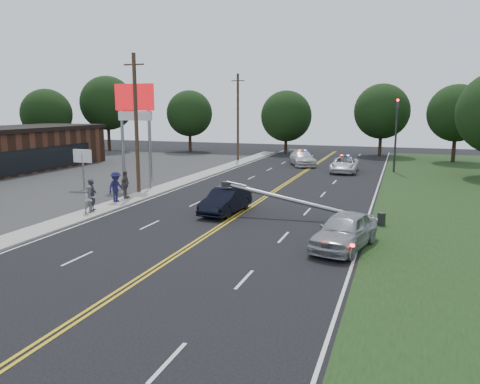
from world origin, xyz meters
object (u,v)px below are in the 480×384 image
at_px(utility_pole_far, 238,117).
at_px(crashed_sedan, 226,201).
at_px(emergency_a, 344,165).
at_px(bystander_a, 92,195).
at_px(fallen_streetlight, 309,204).
at_px(bystander_c, 116,187).
at_px(small_sign, 83,159).
at_px(bystander_b, 90,199).
at_px(utility_pole_mid, 136,124).
at_px(pylon_sign, 135,111).
at_px(waiting_sedan, 345,231).
at_px(emergency_b, 302,158).
at_px(traffic_signal, 396,129).
at_px(bystander_d, 125,184).

distance_m(utility_pole_far, crashed_sedan, 27.58).
xyz_separation_m(emergency_a, bystander_a, (-12.18, -22.95, 0.35)).
distance_m(fallen_streetlight, bystander_c, 12.84).
xyz_separation_m(utility_pole_far, emergency_a, (12.93, -5.51, -4.35)).
xyz_separation_m(small_sign, bystander_b, (5.77, -6.97, -1.40)).
relative_size(utility_pole_mid, bystander_c, 5.01).
bearing_deg(bystander_a, pylon_sign, -9.60).
relative_size(waiting_sedan, emergency_b, 0.87).
bearing_deg(bystander_c, utility_pole_far, 10.53).
xyz_separation_m(utility_pole_mid, waiting_sedan, (15.91, -8.80, -4.27)).
relative_size(crashed_sedan, bystander_a, 2.37).
bearing_deg(utility_pole_far, emergency_b, -12.11).
xyz_separation_m(pylon_sign, bystander_c, (1.85, -5.68, -4.88)).
relative_size(traffic_signal, emergency_b, 1.28).
bearing_deg(emergency_b, pylon_sign, -139.82).
bearing_deg(fallen_streetlight, bystander_a, -169.00).
relative_size(fallen_streetlight, waiting_sedan, 1.95).
bearing_deg(fallen_streetlight, crashed_sedan, 179.19).
bearing_deg(bystander_b, small_sign, 56.97).
bearing_deg(bystander_d, bystander_a, 174.98).
relative_size(utility_pole_far, bystander_a, 5.20).
height_order(small_sign, bystander_a, small_sign).
xyz_separation_m(bystander_a, bystander_c, (-0.20, 2.77, 0.04)).
relative_size(small_sign, bystander_c, 1.55).
bearing_deg(utility_pole_far, bystander_b, -88.08).
distance_m(traffic_signal, emergency_b, 10.36).
bearing_deg(bystander_d, waiting_sedan, -121.64).
bearing_deg(fallen_streetlight, pylon_sign, 157.78).
distance_m(utility_pole_mid, utility_pole_far, 22.00).
bearing_deg(utility_pole_far, bystander_d, -88.94).
distance_m(pylon_sign, bystander_d, 6.86).
bearing_deg(emergency_a, bystander_d, -124.71).
height_order(traffic_signal, utility_pole_mid, utility_pole_mid).
distance_m(utility_pole_mid, emergency_a, 21.41).
relative_size(waiting_sedan, bystander_a, 2.49).
height_order(fallen_streetlight, crashed_sedan, fallen_streetlight).
bearing_deg(emergency_b, bystander_b, -127.33).
xyz_separation_m(utility_pole_mid, crashed_sedan, (8.33, -3.93, -4.33)).
distance_m(bystander_a, bystander_d, 4.02).
distance_m(traffic_signal, utility_pole_far, 17.97).
bearing_deg(utility_pole_mid, bystander_b, -82.08).
distance_m(emergency_a, bystander_b, 26.34).
height_order(utility_pole_mid, bystander_a, utility_pole_mid).
distance_m(utility_pole_mid, bystander_a, 7.63).
relative_size(crashed_sedan, waiting_sedan, 0.95).
relative_size(crashed_sedan, bystander_d, 2.39).
xyz_separation_m(waiting_sedan, bystander_b, (-14.94, 1.83, 0.12)).
bearing_deg(small_sign, bystander_d, -25.02).
bearing_deg(emergency_a, emergency_b, 141.19).
relative_size(pylon_sign, fallen_streetlight, 0.85).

